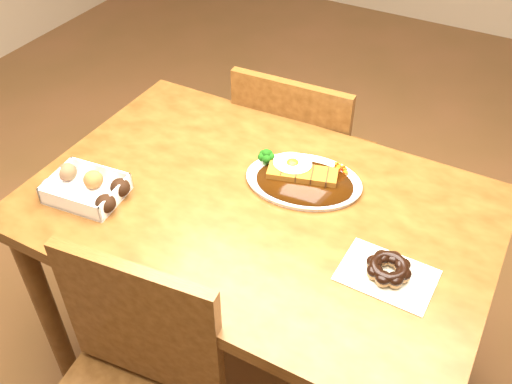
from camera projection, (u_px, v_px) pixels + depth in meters
The scene contains 6 objects.
ground at pixel (258, 363), 1.98m from camera, with size 6.00×6.00×0.00m, color brown.
table at pixel (258, 231), 1.55m from camera, with size 1.20×0.80×0.75m.
chair_far at pixel (300, 162), 2.06m from camera, with size 0.44×0.44×0.87m.
katsu_curry_plate at pixel (302, 178), 1.54m from camera, with size 0.35×0.28×0.06m.
donut_box at pixel (86, 188), 1.49m from camera, with size 0.23×0.17×0.05m.
pon_de_ring at pixel (388, 269), 1.29m from camera, with size 0.22×0.15×0.04m.
Camera 1 is at (0.52, -0.97, 1.75)m, focal length 40.00 mm.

